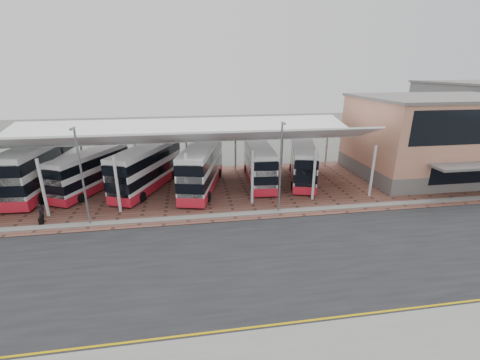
{
  "coord_description": "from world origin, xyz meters",
  "views": [
    {
      "loc": [
        -5.48,
        -19.06,
        12.16
      ],
      "look_at": [
        -1.44,
        6.69,
        3.09
      ],
      "focal_mm": 24.0,
      "sensor_mm": 36.0,
      "label": 1
    }
  ],
  "objects": [
    {
      "name": "suitcase",
      "position": [
        -17.92,
        6.85,
        0.33
      ],
      "size": [
        0.31,
        0.22,
        0.53
      ],
      "primitive_type": "cube",
      "color": "black",
      "rests_on": "forecourt"
    },
    {
      "name": "bus_2",
      "position": [
        -10.1,
        14.16,
        2.31
      ],
      "size": [
        6.64,
        11.1,
        4.53
      ],
      "rotation": [
        0.0,
        0.0,
        -0.4
      ],
      "color": "silver",
      "rests_on": "forecourt"
    },
    {
      "name": "lamp_east",
      "position": [
        2.0,
        6.27,
        4.36
      ],
      "size": [
        0.16,
        0.9,
        8.07
      ],
      "color": "slate",
      "rests_on": "ground"
    },
    {
      "name": "yellow_line_far",
      "position": [
        0.0,
        -6.7,
        0.03
      ],
      "size": [
        120.0,
        0.12,
        0.01
      ],
      "primitive_type": "cube",
      "color": "#C29800",
      "rests_on": "road"
    },
    {
      "name": "lamp_west",
      "position": [
        -14.0,
        6.27,
        4.36
      ],
      "size": [
        0.16,
        0.9,
        8.07
      ],
      "color": "slate",
      "rests_on": "ground"
    },
    {
      "name": "yellow_line_near",
      "position": [
        0.0,
        -7.0,
        0.03
      ],
      "size": [
        120.0,
        0.12,
        0.01
      ],
      "primitive_type": "cube",
      "color": "#C29800",
      "rests_on": "road"
    },
    {
      "name": "bus_0",
      "position": [
        -20.76,
        15.19,
        2.54
      ],
      "size": [
        3.62,
        12.27,
        4.99
      ],
      "rotation": [
        0.0,
        0.0,
        -0.07
      ],
      "color": "silver",
      "rests_on": "forecourt"
    },
    {
      "name": "forecourt",
      "position": [
        2.0,
        13.0,
        0.03
      ],
      "size": [
        72.0,
        16.0,
        0.06
      ],
      "primitive_type": "cube",
      "color": "brown",
      "rests_on": "ground"
    },
    {
      "name": "canopy",
      "position": [
        -6.0,
        13.94,
        5.8
      ],
      "size": [
        37.0,
        11.63,
        7.07
      ],
      "color": "silver",
      "rests_on": "ground"
    },
    {
      "name": "sidewalk",
      "position": [
        0.0,
        -9.0,
        0.07
      ],
      "size": [
        120.0,
        4.0,
        0.14
      ],
      "primitive_type": "cube",
      "color": "slate",
      "rests_on": "ground"
    },
    {
      "name": "ground",
      "position": [
        0.0,
        0.0,
        0.0
      ],
      "size": [
        140.0,
        140.0,
        0.0
      ],
      "primitive_type": "plane",
      "color": "#50544E"
    },
    {
      "name": "bus_1",
      "position": [
        -15.8,
        14.56,
        2.1
      ],
      "size": [
        6.23,
        10.02,
        4.11
      ],
      "rotation": [
        0.0,
        0.0,
        -0.43
      ],
      "color": "silver",
      "rests_on": "forecourt"
    },
    {
      "name": "terminal",
      "position": [
        23.0,
        13.92,
        4.66
      ],
      "size": [
        18.4,
        14.4,
        9.25
      ],
      "color": "#65615F",
      "rests_on": "ground"
    },
    {
      "name": "road",
      "position": [
        0.0,
        -1.0,
        0.01
      ],
      "size": [
        120.0,
        14.0,
        0.02
      ],
      "primitive_type": "cube",
      "color": "black",
      "rests_on": "ground"
    },
    {
      "name": "bus_5",
      "position": [
        6.88,
        14.17,
        2.15
      ],
      "size": [
        5.05,
        10.45,
        4.2
      ],
      "rotation": [
        0.0,
        0.0,
        -0.28
      ],
      "color": "silver",
      "rests_on": "forecourt"
    },
    {
      "name": "north_kerb",
      "position": [
        0.0,
        6.2,
        0.07
      ],
      "size": [
        120.0,
        0.8,
        0.14
      ],
      "primitive_type": "cube",
      "color": "slate",
      "rests_on": "ground"
    },
    {
      "name": "pedestrian",
      "position": [
        -17.95,
        7.25,
        0.89
      ],
      "size": [
        0.52,
        0.68,
        1.66
      ],
      "primitive_type": "imported",
      "rotation": [
        0.0,
        0.0,
        1.34
      ],
      "color": "black",
      "rests_on": "forecourt"
    },
    {
      "name": "bus_4",
      "position": [
        1.93,
        14.5,
        2.16
      ],
      "size": [
        3.13,
        10.41,
        4.23
      ],
      "rotation": [
        0.0,
        0.0,
        -0.07
      ],
      "color": "silver",
      "rests_on": "forecourt"
    },
    {
      "name": "bus_3",
      "position": [
        -4.43,
        13.3,
        2.39
      ],
      "size": [
        5.27,
        11.66,
        4.68
      ],
      "rotation": [
        0.0,
        0.0,
        -0.24
      ],
      "color": "silver",
      "rests_on": "forecourt"
    }
  ]
}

